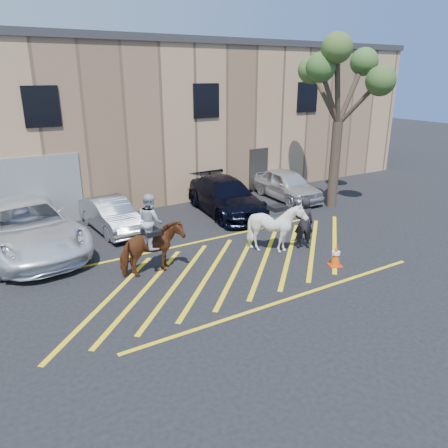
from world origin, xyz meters
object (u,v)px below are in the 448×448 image
car_white_pickup (26,227)px  car_silver_sedan (111,215)px  car_blue_suv (226,196)px  tree (342,75)px  mounted_bay (152,243)px  saddled_white (277,227)px  car_white_suv (287,185)px  handler (304,223)px  traffic_cone (336,255)px

car_white_pickup → car_silver_sedan: 3.14m
car_blue_suv → tree: tree is taller
car_white_pickup → mounted_bay: 4.85m
car_white_pickup → car_blue_suv: bearing=-4.1°
saddled_white → tree: 7.85m
car_white_pickup → saddled_white: bearing=-37.3°
car_blue_suv → mounted_bay: size_ratio=2.05×
car_blue_suv → car_white_pickup: bearing=-171.4°
mounted_bay → car_white_suv: bearing=26.7°
saddled_white → handler: bearing=-11.7°
mounted_bay → saddled_white: size_ratio=1.43×
mounted_bay → saddled_white: 4.30m
car_silver_sedan → handler: 7.29m
car_silver_sedan → traffic_cone: car_silver_sedan is taller
handler → tree: bearing=-117.4°
car_white_suv → car_white_pickup: bearing=-173.1°
saddled_white → tree: bearing=28.2°
traffic_cone → car_white_pickup: bearing=141.6°
car_blue_suv → saddled_white: 4.71m
car_white_suv → handler: (-3.51, -5.18, 0.19)m
car_white_suv → mounted_bay: bearing=-149.0°
handler → saddled_white: size_ratio=1.03×
car_white_suv → saddled_white: (-4.52, -4.97, 0.17)m
car_blue_suv → traffic_cone: (0.01, -6.57, -0.38)m
car_silver_sedan → mounted_bay: bearing=-96.2°
car_white_pickup → traffic_cone: 10.26m
car_blue_suv → car_white_suv: size_ratio=1.24×
car_white_pickup → mounted_bay: bearing=-58.8°
car_blue_suv → saddled_white: (-0.84, -4.64, 0.13)m
car_white_suv → saddled_white: saddled_white is taller
mounted_bay → traffic_cone: 5.72m
car_white_suv → car_blue_suv: bearing=-170.4°
car_white_suv → saddled_white: size_ratio=2.38×
car_silver_sedan → handler: handler is taller
saddled_white → tree: tree is taller
car_white_pickup → tree: size_ratio=0.85×
car_silver_sedan → tree: (9.56, -2.07, 5.07)m
car_white_pickup → tree: (12.64, -1.50, 4.83)m
car_white_pickup → saddled_white: size_ratio=3.57×
car_silver_sedan → car_blue_suv: bearing=-8.1°
saddled_white → car_white_suv: bearing=47.8°
car_white_pickup → car_blue_suv: car_white_pickup is taller
car_white_suv → handler: bearing=-119.8°
tree → saddled_white: bearing=-151.8°
car_silver_sedan → traffic_cone: size_ratio=5.18×
car_white_suv → mounted_bay: size_ratio=1.66×
mounted_bay → saddled_white: (4.27, -0.55, -0.13)m
saddled_white → traffic_cone: size_ratio=2.39×
car_silver_sedan → car_blue_suv: car_blue_suv is taller
mounted_bay → traffic_cone: (5.12, -2.48, -0.65)m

